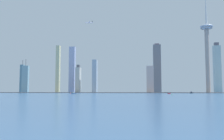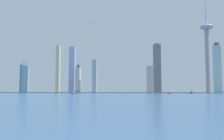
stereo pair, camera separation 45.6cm
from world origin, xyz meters
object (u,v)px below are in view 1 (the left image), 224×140
Objects in this scene: observation_tower at (207,43)px; skyscraper_2 at (58,69)px; boat_0 at (71,93)px; boat_3 at (74,93)px; skyscraper_8 at (25,79)px; skyscraper_6 at (72,70)px; skyscraper_7 at (217,68)px; skyscraper_0 at (157,68)px; boat_2 at (191,93)px; skyscraper_1 at (22,79)px; skyscraper_5 at (95,76)px; boat_1 at (169,93)px; channel_buoy_0 at (172,94)px; skyscraper_3 at (78,80)px; skyscraper_4 at (150,79)px; airplane at (89,23)px.

observation_tower is 2.08× the size of skyscraper_2.
boat_3 is at bearing 5.63° from boat_0.
skyscraper_8 is at bearing 177.05° from observation_tower.
skyscraper_6 is (-475.73, 57.22, -78.80)m from observation_tower.
skyscraper_0 is at bearing -177.78° from skyscraper_7.
skyscraper_1 is at bearing 23.75° from boat_2.
boat_0 reaches higher than boat_2.
skyscraper_2 reaches higher than skyscraper_5.
boat_0 is 273.79m from boat_1.
channel_buoy_0 is at bearing -117.18° from observation_tower.
boat_2 is at bearing 69.11° from channel_buoy_0.
skyscraper_2 reaches higher than boat_1.
skyscraper_3 is (-283.69, -49.00, -41.84)m from skyscraper_0.
observation_tower is 2.83× the size of skyscraper_8.
skyscraper_0 is 290.91m from skyscraper_3.
skyscraper_5 reaches higher than boat_3.
skyscraper_0 is 316.66m from skyscraper_6.
skyscraper_7 reaches higher than boat_0.
skyscraper_0 is at bearing 155.50° from observation_tower.
boat_3 is at bearing 155.30° from channel_buoy_0.
skyscraper_1 is 14.87× the size of boat_2.
skyscraper_3 is 0.85× the size of skyscraper_5.
boat_0 is 0.89× the size of boat_1.
skyscraper_3 is 61.07m from skyscraper_6.
channel_buoy_0 is at bearing -42.04° from skyscraper_2.
skyscraper_2 is at bearing -136.95° from skyscraper_6.
skyscraper_5 is 13.84× the size of boat_2.
skyscraper_4 reaches higher than boat_3.
airplane is at bearing -166.56° from skyscraper_4.
boat_2 reaches higher than boat_1.
skyscraper_3 is 207.46m from airplane.
skyscraper_1 reaches higher than boat_3.
skyscraper_7 is 348.22m from boat_1.
skyscraper_2 is 56.87m from skyscraper_6.
skyscraper_0 is 297.39m from airplane.
skyscraper_0 reaches higher than skyscraper_8.
skyscraper_1 is 17.11× the size of boat_0.
skyscraper_3 is 502.78m from skyscraper_7.
skyscraper_0 reaches higher than skyscraper_2.
observation_tower is at bearing -3.80° from skyscraper_5.
skyscraper_5 is at bearing 96.12° from boat_1.
skyscraper_1 is 1.01× the size of skyscraper_8.
skyscraper_1 is (-675.24, 62.60, -111.25)m from observation_tower.
skyscraper_3 is 0.80× the size of skyscraper_8.
airplane reaches higher than skyscraper_8.
skyscraper_3 is at bearing -45.83° from skyscraper_6.
observation_tower is 381.16m from channel_buoy_0.
skyscraper_1 is at bearing 133.13° from skyscraper_8.
boat_0 is at bearing 47.81° from boat_2.
skyscraper_1 is at bearing 113.03° from boat_1.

